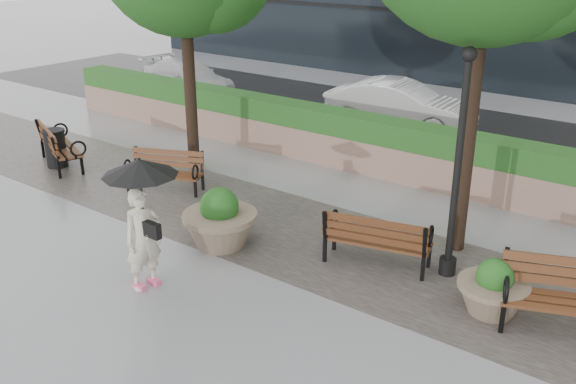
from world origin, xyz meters
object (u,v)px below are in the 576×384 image
Objects in this scene: car_left at (188,78)px; bench_3 at (571,313)px; bench_2 at (377,250)px; bench_0 at (61,154)px; bench_1 at (165,180)px; planter_right at (493,292)px; planter_left at (220,224)px; pedestrian at (142,211)px; car_right at (400,106)px; trash_bin at (56,149)px; lamppost at (456,182)px.

bench_3 is at bearing -107.03° from car_left.
bench_0 is at bearing -12.85° from bench_2.
planter_right is at bearing -28.18° from bench_1.
planter_left is 1.99m from pedestrian.
bench_3 is 0.50× the size of car_left.
pedestrian is (2.91, -3.09, 1.05)m from bench_1.
car_left is at bearing 151.76° from planter_right.
bench_3 is at bearing -147.52° from car_right.
bench_2 is at bearing 156.43° from bench_3.
car_left is (-6.44, 7.07, 0.34)m from bench_1.
bench_1 is 4.37m from pedestrian.
bench_1 is 0.93× the size of bench_2.
bench_3 is 1.09m from planter_right.
bench_0 is 0.97× the size of bench_3.
trash_bin is at bearing 88.72° from bench_0.
trash_bin is (-6.22, 0.80, 0.00)m from planter_left.
planter_left is 0.63× the size of pedestrian.
trash_bin is 9.61m from car_right.
car_right reaches higher than planter_right.
car_right is at bearing 123.27° from lamppost.
bench_3 is at bearing 0.80° from trash_bin.
trash_bin is 0.21× the size of car_right.
planter_left reaches higher than planter_right.
pedestrian is (9.35, -10.16, 0.71)m from car_left.
car_left is (-3.12, 7.47, 0.30)m from bench_0.
bench_0 is at bearing 138.70° from car_right.
car_left is 1.93× the size of pedestrian.
bench_1 is 7.69m from planter_right.
pedestrian is at bearing -128.43° from car_left.
bench_3 reaches higher than planter_right.
car_left is (-15.19, 7.40, 0.29)m from bench_3.
trash_bin is at bearing 179.94° from planter_right.
bench_0 is at bearing 171.68° from planter_left.
planter_left is at bearing 14.85° from pedestrian.
planter_right is 16.02m from car_left.
pedestrian is at bearing 33.66° from bench_2.
bench_2 is at bearing 172.49° from planter_right.
car_left is (-3.08, 7.57, 0.16)m from trash_bin.
car_left is 13.82m from pedestrian.
pedestrian is at bearing -22.45° from trash_bin.
car_right is at bearing -77.31° from car_left.
bench_1 is at bearing 157.99° from car_right.
bench_2 is 2.87m from planter_left.
bench_3 is at bearing -14.57° from lamppost.
bench_2 is at bearing -157.02° from bench_0.
bench_2 is at bearing -112.44° from car_left.
car_right is at bearing -78.50° from bench_2.
car_right reaches higher than bench_1.
lamppost is at bearing -108.70° from car_left.
lamppost is at bearing -34.99° from pedestrian.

